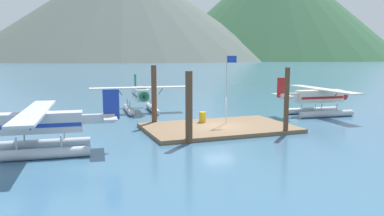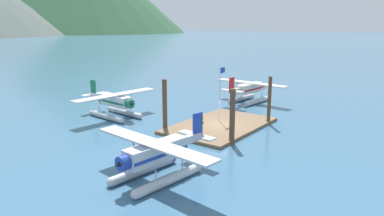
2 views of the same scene
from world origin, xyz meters
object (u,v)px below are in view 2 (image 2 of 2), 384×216
Objects in this scene: flagpole at (221,87)px; seaplane_cream_stbd_fwd at (250,91)px; seaplane_silver_port_aft at (156,157)px; seaplane_white_bow_left at (115,104)px; fuel_drum at (201,118)px.

seaplane_cream_stbd_fwd is (11.34, 2.46, -2.34)m from flagpole.
seaplane_silver_port_aft is 26.51m from seaplane_cream_stbd_fwd.
flagpole is 0.55× the size of seaplane_cream_stbd_fwd.
seaplane_cream_stbd_fwd is at bearing 12.25° from flagpole.
flagpole is 0.55× the size of seaplane_white_bow_left.
fuel_drum is 13.13m from seaplane_cream_stbd_fwd.
flagpole is 15.10m from seaplane_silver_port_aft.
seaplane_white_bow_left is (-3.21, 9.61, 0.84)m from fuel_drum.
seaplane_silver_port_aft is at bearing -164.45° from flagpole.
flagpole is at bearing -167.75° from seaplane_cream_stbd_fwd.
fuel_drum is at bearing -174.95° from seaplane_cream_stbd_fwd.
seaplane_silver_port_aft is 17.66m from seaplane_white_bow_left.
fuel_drum is 0.08× the size of seaplane_white_bow_left.
seaplane_white_bow_left is (-16.26, 8.46, 0.00)m from seaplane_cream_stbd_fwd.
flagpole reaches higher than fuel_drum.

